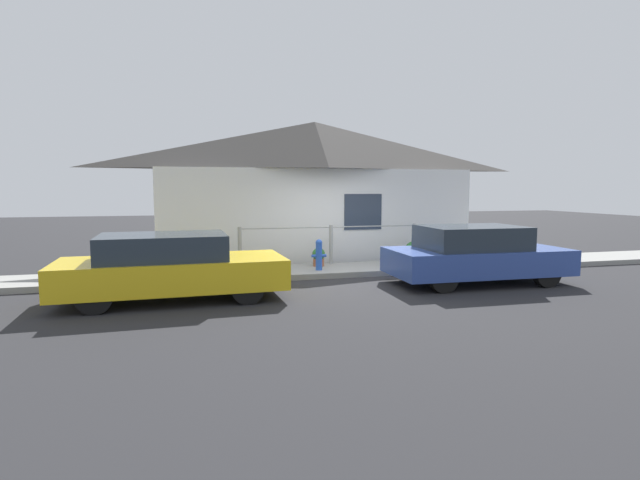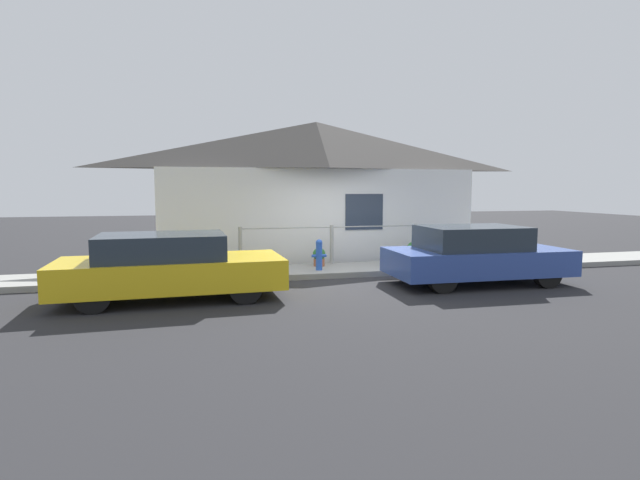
# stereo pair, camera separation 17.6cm
# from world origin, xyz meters

# --- Properties ---
(ground_plane) EXTENTS (60.00, 60.00, 0.00)m
(ground_plane) POSITION_xyz_m (0.00, 0.00, 0.00)
(ground_plane) COLOR #262628
(sidewalk) EXTENTS (24.00, 1.61, 0.14)m
(sidewalk) POSITION_xyz_m (0.00, 0.81, 0.07)
(sidewalk) COLOR gray
(sidewalk) RESTS_ON ground_plane
(house) EXTENTS (9.35, 2.23, 4.06)m
(house) POSITION_xyz_m (0.00, 3.11, 3.18)
(house) COLOR white
(house) RESTS_ON ground_plane
(fence) EXTENTS (4.90, 0.10, 1.02)m
(fence) POSITION_xyz_m (0.00, 1.46, 0.71)
(fence) COLOR #999993
(fence) RESTS_ON sidewalk
(car_left) EXTENTS (4.26, 1.91, 1.27)m
(car_left) POSITION_xyz_m (-3.99, -1.34, 0.65)
(car_left) COLOR gold
(car_left) RESTS_ON ground_plane
(car_right) EXTENTS (3.99, 1.84, 1.30)m
(car_right) POSITION_xyz_m (2.56, -1.34, 0.65)
(car_right) COLOR #2D4793
(car_right) RESTS_ON ground_plane
(fire_hydrant) EXTENTS (0.37, 0.16, 0.76)m
(fire_hydrant) POSITION_xyz_m (-0.58, 0.51, 0.53)
(fire_hydrant) COLOR blue
(fire_hydrant) RESTS_ON sidewalk
(potted_plant_near_hydrant) EXTENTS (0.33, 0.33, 0.47)m
(potted_plant_near_hydrant) POSITION_xyz_m (-0.43, 1.13, 0.38)
(potted_plant_near_hydrant) COLOR #9E5638
(potted_plant_near_hydrant) RESTS_ON sidewalk
(potted_plant_by_fence) EXTENTS (0.37, 0.37, 0.51)m
(potted_plant_by_fence) POSITION_xyz_m (-3.45, 1.27, 0.43)
(potted_plant_by_fence) COLOR brown
(potted_plant_by_fence) RESTS_ON sidewalk
(potted_plant_corner) EXTENTS (0.44, 0.44, 0.58)m
(potted_plant_corner) POSITION_xyz_m (2.17, 1.02, 0.48)
(potted_plant_corner) COLOR #9E5638
(potted_plant_corner) RESTS_ON sidewalk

